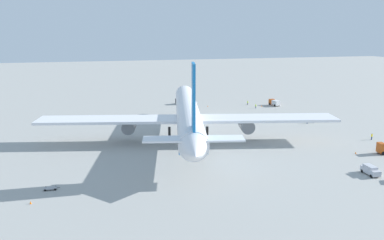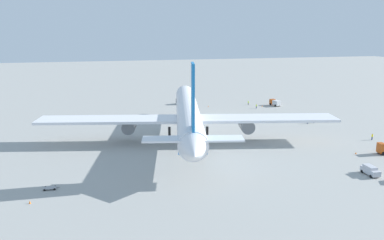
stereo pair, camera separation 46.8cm
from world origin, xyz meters
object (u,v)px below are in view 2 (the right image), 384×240
Objects in this scene: traffic_cone_4 at (262,106)px; airliner at (188,115)px; service_truck_1 at (184,101)px; baggage_cart_1 at (50,188)px; ground_worker_5 at (372,137)px; ground_worker_0 at (248,103)px; traffic_cone_1 at (54,124)px; traffic_cone_0 at (30,202)px; ground_worker_2 at (307,120)px; ground_worker_3 at (256,106)px; traffic_cone_2 at (356,153)px; service_van at (370,170)px; service_truck_3 at (275,102)px; ground_worker_1 at (308,121)px; ground_worker_4 at (314,120)px.

airliner is at bearing 135.23° from traffic_cone_4.
baggage_cart_1 is (-82.74, 46.43, -1.10)m from service_truck_1.
baggage_cart_1 is at bearing 100.04° from ground_worker_5.
ground_worker_0 is 2.97× the size of traffic_cone_4.
traffic_cone_1 is (56.21, 3.08, 0.01)m from baggage_cart_1.
ground_worker_5 is at bearing -167.69° from ground_worker_0.
traffic_cone_0 is 1.00× the size of traffic_cone_1.
ground_worker_2 is (39.25, -78.15, 0.59)m from baggage_cart_1.
airliner is at bearing 141.41° from ground_worker_0.
airliner reaches higher than ground_worker_3.
ground_worker_5 reaches higher than ground_worker_2.
traffic_cone_2 is (-51.46, -74.64, 0.00)m from traffic_cone_1.
service_van is at bearing -92.31° from traffic_cone_0.
service_truck_3 is 3.23× the size of ground_worker_2.
traffic_cone_2 is at bearing 170.23° from ground_worker_1.
traffic_cone_4 is at bearing 9.53° from ground_worker_5.
airliner is 45.25× the size of ground_worker_5.
ground_worker_5 reaches higher than ground_worker_1.
ground_worker_0 is 76.52m from traffic_cone_1.
service_van reaches higher than ground_worker_3.
service_truck_1 is 12.17× the size of traffic_cone_1.
airliner reaches higher than service_van.
service_truck_1 is at bearing -29.30° from baggage_cart_1.
traffic_cone_0 is (-33.44, 37.31, -6.99)m from airliner.
baggage_cart_1 is 5.48× the size of traffic_cone_0.
traffic_cone_4 is (53.68, 9.01, -0.63)m from ground_worker_5.
ground_worker_0 is (73.78, -71.39, 0.56)m from baggage_cart_1.
airliner reaches higher than ground_worker_2.
ground_worker_1 is 2.93× the size of traffic_cone_0.
ground_worker_3 is 3.00× the size of traffic_cone_2.
traffic_cone_1 is 1.00× the size of traffic_cone_2.
ground_worker_5 is 3.23× the size of traffic_cone_2.
ground_worker_1 is at bearing -9.77° from traffic_cone_2.
service_van is 8.71× the size of traffic_cone_0.
traffic_cone_1 is 79.28m from traffic_cone_4.
ground_worker_5 is at bearing -162.32° from ground_worker_1.
ground_worker_4 is at bearing -134.90° from ground_worker_2.
ground_worker_5 reaches higher than baggage_cart_1.
service_van is at bearing -133.62° from traffic_cone_1.
airliner reaches higher than traffic_cone_0.
service_truck_1 reaches higher than traffic_cone_0.
service_truck_3 is 9.93× the size of traffic_cone_2.
traffic_cone_2 and traffic_cone_4 have the same top height.
ground_worker_3 is at bearing 11.13° from ground_worker_1.
ground_worker_4 is 84.88m from traffic_cone_1.
ground_worker_2 is 0.97× the size of ground_worker_4.
service_van is (-36.19, -30.68, -6.23)m from airliner.
service_truck_1 reaches higher than ground_worker_0.
ground_worker_4 is 0.98× the size of ground_worker_5.
traffic_cone_1 and traffic_cone_2 have the same top height.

